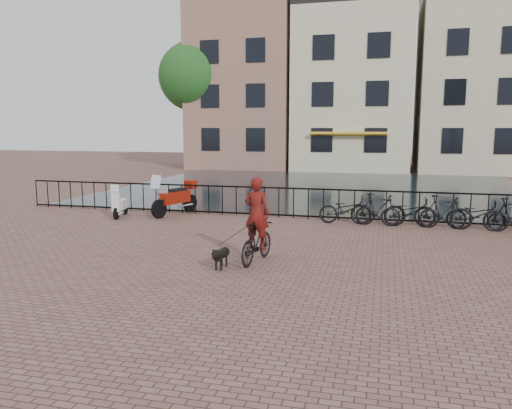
% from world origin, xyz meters
% --- Properties ---
extents(ground, '(100.00, 100.00, 0.00)m').
position_xyz_m(ground, '(0.00, 0.00, 0.00)').
color(ground, brown).
rests_on(ground, ground).
extents(canal_water, '(20.00, 20.00, 0.00)m').
position_xyz_m(canal_water, '(0.00, 17.30, 0.00)').
color(canal_water, black).
rests_on(canal_water, ground).
extents(railing, '(20.00, 0.05, 1.02)m').
position_xyz_m(railing, '(0.00, 8.00, 0.50)').
color(railing, black).
rests_on(railing, ground).
extents(canal_house_left, '(7.50, 9.00, 12.80)m').
position_xyz_m(canal_house_left, '(-7.50, 30.00, 6.40)').
color(canal_house_left, '#8C6751').
rests_on(canal_house_left, ground).
extents(canal_house_mid, '(8.00, 9.50, 11.80)m').
position_xyz_m(canal_house_mid, '(0.50, 30.00, 5.90)').
color(canal_house_mid, beige).
rests_on(canal_house_mid, ground).
extents(canal_house_right, '(7.00, 9.00, 13.30)m').
position_xyz_m(canal_house_right, '(8.50, 30.00, 6.65)').
color(canal_house_right, tan).
rests_on(canal_house_right, ground).
extents(tree_far_left, '(5.04, 5.04, 9.27)m').
position_xyz_m(tree_far_left, '(-11.00, 27.00, 6.73)').
color(tree_far_left, black).
rests_on(tree_far_left, ground).
extents(cyclist, '(0.78, 1.70, 2.25)m').
position_xyz_m(cyclist, '(0.20, 2.28, 0.85)').
color(cyclist, black).
rests_on(cyclist, ground).
extents(dog, '(0.27, 0.74, 0.49)m').
position_xyz_m(dog, '(-0.42, 1.63, 0.25)').
color(dog, black).
rests_on(dog, ground).
extents(motorcycle, '(1.13, 2.13, 1.49)m').
position_xyz_m(motorcycle, '(-4.08, 7.58, 0.74)').
color(motorcycle, '#9C1B0B').
rests_on(motorcycle, ground).
extents(scooter, '(0.64, 1.32, 1.18)m').
position_xyz_m(scooter, '(-5.72, 6.77, 0.59)').
color(scooter, silver).
rests_on(scooter, ground).
extents(parked_bike_0, '(1.73, 0.64, 0.90)m').
position_xyz_m(parked_bike_0, '(1.80, 7.40, 0.45)').
color(parked_bike_0, black).
rests_on(parked_bike_0, ground).
extents(parked_bike_1, '(1.66, 0.47, 1.00)m').
position_xyz_m(parked_bike_1, '(2.75, 7.40, 0.50)').
color(parked_bike_1, black).
rests_on(parked_bike_1, ground).
extents(parked_bike_2, '(1.74, 0.68, 0.90)m').
position_xyz_m(parked_bike_2, '(3.70, 7.40, 0.45)').
color(parked_bike_2, black).
rests_on(parked_bike_2, ground).
extents(parked_bike_3, '(1.70, 0.64, 1.00)m').
position_xyz_m(parked_bike_3, '(4.65, 7.40, 0.50)').
color(parked_bike_3, black).
rests_on(parked_bike_3, ground).
extents(parked_bike_4, '(1.78, 0.83, 0.90)m').
position_xyz_m(parked_bike_4, '(5.60, 7.40, 0.45)').
color(parked_bike_4, black).
rests_on(parked_bike_4, ground).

